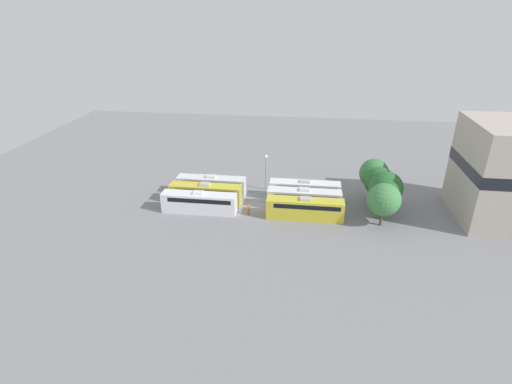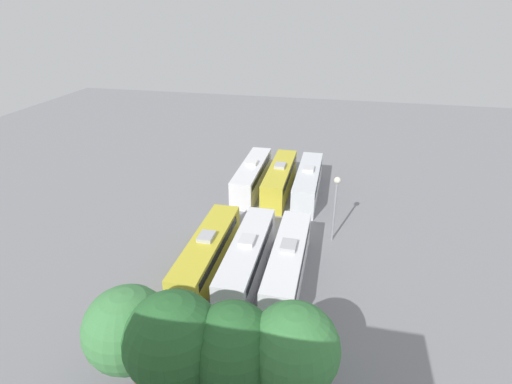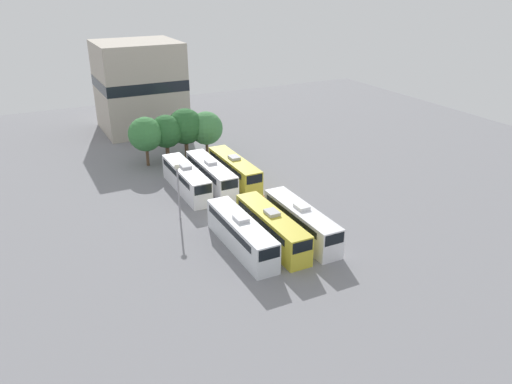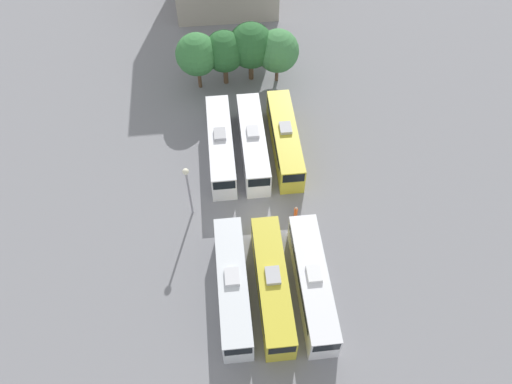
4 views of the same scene
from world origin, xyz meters
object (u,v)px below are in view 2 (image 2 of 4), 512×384
(bus_1, at_px, (280,178))
(tree_1, at_px, (233,347))
(bus_0, at_px, (308,182))
(light_pole, at_px, (336,197))
(bus_5, at_px, (207,253))
(bus_4, at_px, (247,257))
(tree_2, at_px, (173,340))
(bus_2, at_px, (252,175))
(bus_3, at_px, (288,263))
(tree_3, at_px, (128,329))
(worker_person, at_px, (236,214))
(tree_0, at_px, (293,348))

(bus_1, distance_m, tree_1, 28.39)
(bus_0, bearing_deg, light_pole, 109.87)
(bus_5, bearing_deg, bus_4, -176.90)
(tree_1, relative_size, tree_2, 0.94)
(tree_1, bearing_deg, light_pole, -103.67)
(bus_2, relative_size, bus_3, 1.00)
(tree_3, bearing_deg, tree_2, 167.80)
(bus_3, bearing_deg, bus_2, -67.77)
(bus_3, distance_m, tree_2, 13.32)
(bus_4, xyz_separation_m, light_pole, (-6.65, -7.02, 2.80))
(bus_5, bearing_deg, worker_person, -90.85)
(worker_person, relative_size, tree_1, 0.24)
(bus_0, distance_m, bus_4, 16.51)
(bus_0, bearing_deg, tree_0, 93.88)
(worker_person, relative_size, tree_2, 0.23)
(bus_0, xyz_separation_m, tree_3, (7.39, 27.75, 2.50))
(worker_person, distance_m, tree_2, 21.41)
(tree_0, xyz_separation_m, tree_3, (9.25, 0.24, -0.42))
(bus_2, distance_m, tree_0, 29.36)
(tree_1, bearing_deg, bus_5, -64.74)
(bus_2, bearing_deg, bus_3, 112.23)
(light_pole, distance_m, tree_0, 18.42)
(bus_4, relative_size, worker_person, 7.06)
(light_pole, distance_m, tree_2, 20.73)
(bus_1, relative_size, tree_2, 1.61)
(tree_1, bearing_deg, bus_4, -79.97)
(bus_0, relative_size, worker_person, 7.06)
(bus_1, distance_m, bus_5, 16.93)
(bus_4, bearing_deg, bus_5, 3.10)
(tree_0, bearing_deg, tree_1, 7.91)
(bus_1, height_order, bus_3, same)
(tree_0, distance_m, tree_1, 3.16)
(worker_person, distance_m, tree_3, 20.58)
(tree_2, bearing_deg, tree_0, -171.82)
(bus_5, bearing_deg, tree_3, 86.73)
(bus_5, height_order, tree_1, tree_1)
(tree_0, bearing_deg, bus_5, -52.38)
(tree_1, bearing_deg, tree_2, 8.46)
(bus_3, xyz_separation_m, tree_1, (1.29, 11.76, 2.76))
(bus_3, height_order, light_pole, light_pole)
(bus_5, height_order, tree_2, tree_2)
(bus_5, bearing_deg, bus_1, -101.54)
(bus_0, xyz_separation_m, worker_person, (6.60, 7.48, -0.98))
(worker_person, xyz_separation_m, tree_3, (0.78, 20.27, 3.48))
(tree_2, bearing_deg, tree_1, -171.54)
(bus_1, distance_m, bus_2, 3.42)
(tree_3, bearing_deg, bus_3, -122.64)
(tree_0, relative_size, tree_3, 1.06)
(bus_0, relative_size, tree_1, 1.72)
(worker_person, height_order, tree_1, tree_1)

